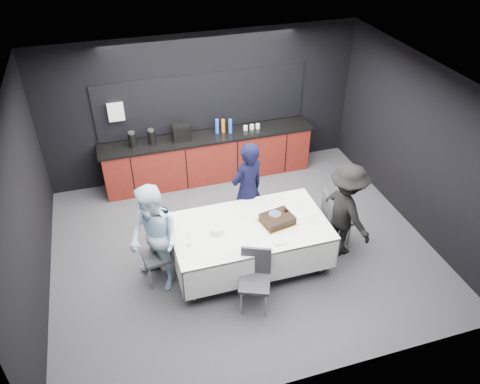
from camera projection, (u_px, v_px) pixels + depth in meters
name	position (u px, v px, depth m)	size (l,w,h in m)	color
ground	(242.00, 247.00, 7.69)	(6.00, 6.00, 0.00)	#434348
room_shell	(242.00, 149.00, 6.61)	(6.04, 5.04, 2.82)	white
kitchenette	(208.00, 153.00, 9.10)	(4.10, 0.64, 2.05)	#5A130E
party_table	(250.00, 233.00, 7.00)	(2.32, 1.32, 0.78)	#99999E
cake_assembly	(277.00, 219.00, 6.95)	(0.55, 0.48, 0.16)	gold
plate_stack	(217.00, 230.00, 6.77)	(0.21, 0.21, 0.10)	white
loose_plate_near	(231.00, 251.00, 6.46)	(0.20, 0.20, 0.01)	white
loose_plate_right_a	(297.00, 206.00, 7.31)	(0.19, 0.19, 0.01)	white
loose_plate_right_b	(311.00, 222.00, 6.99)	(0.18, 0.18, 0.01)	white
loose_plate_far	(244.00, 214.00, 7.14)	(0.18, 0.18, 0.01)	white
fork_pile	(280.00, 242.00, 6.60)	(0.17, 0.11, 0.03)	white
champagne_flute	(188.00, 237.00, 6.47)	(0.06, 0.06, 0.22)	white
chair_left	(162.00, 250.00, 6.85)	(0.48, 0.48, 0.92)	#323238
chair_right	(333.00, 215.00, 7.52)	(0.45, 0.45, 0.92)	#323238
chair_near	(255.00, 275.00, 6.44)	(0.55, 0.55, 0.92)	#323238
person_center	(247.00, 190.00, 7.52)	(0.63, 0.41, 1.72)	black
person_left	(154.00, 239.00, 6.56)	(0.83, 0.65, 1.71)	silver
person_right	(346.00, 211.00, 7.19)	(1.03, 0.59, 1.59)	black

